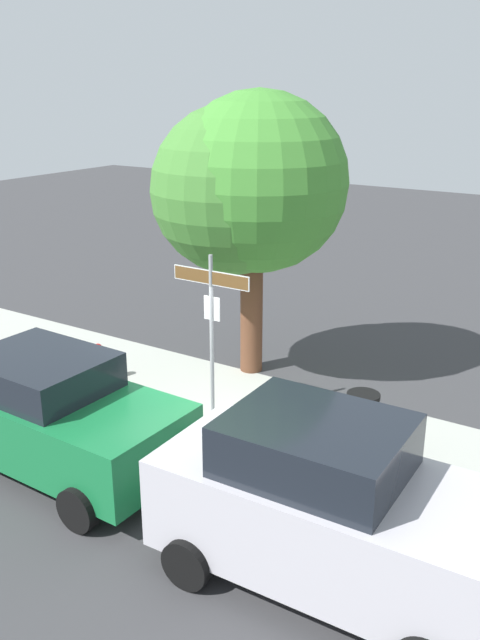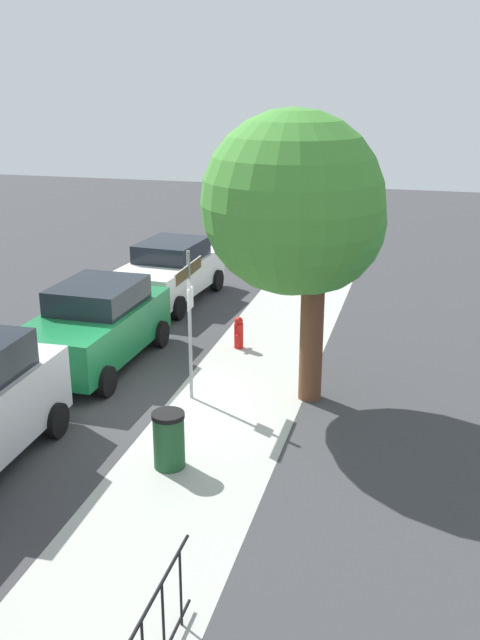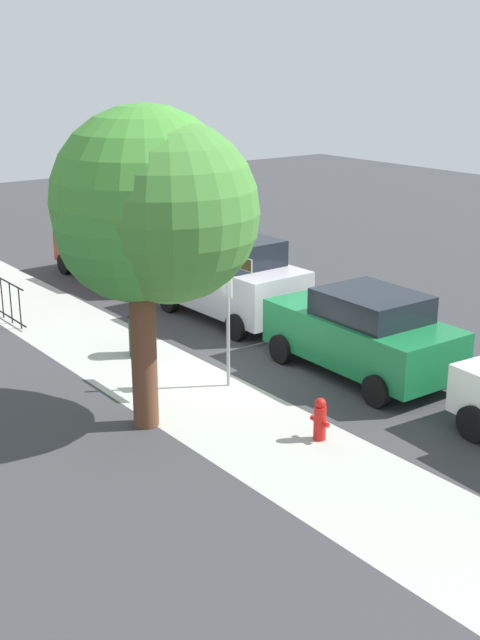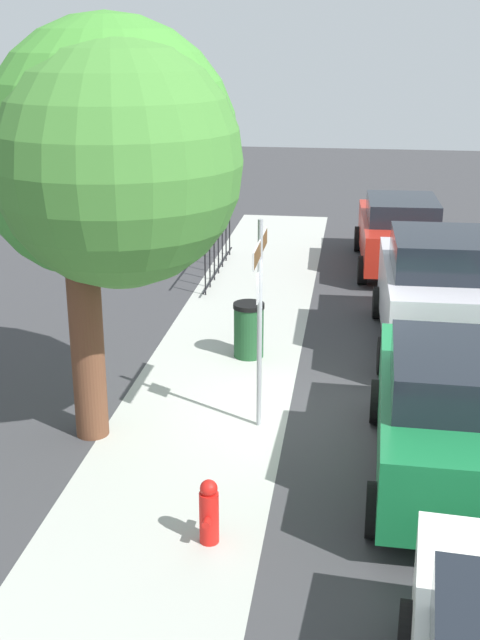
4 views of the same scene
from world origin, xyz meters
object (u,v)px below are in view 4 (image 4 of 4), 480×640
object	(u,v)px
car_red	(400,232)
street_sign	(260,287)
shade_tree	(107,155)
car_green	(457,413)
car_silver	(436,291)
trash_bin	(249,330)
fire_hydrant	(209,512)

from	to	relation	value
car_red	street_sign	bearing A→B (deg)	163.26
shade_tree	car_red	bearing A→B (deg)	-24.76
street_sign	car_green	xyz separation A→B (m)	(-1.18, -2.62, -1.17)
car_silver	street_sign	bearing A→B (deg)	141.48
street_sign	car_silver	xyz separation A→B (m)	(3.58, -2.74, -1.05)
street_sign	shade_tree	distance (m)	2.70
car_green	trash_bin	xyz separation A→B (m)	(3.82, 3.12, -0.44)
shade_tree	car_green	distance (m)	5.52
shade_tree	fire_hydrant	world-z (taller)	shade_tree
shade_tree	trash_bin	distance (m)	4.81
fire_hydrant	car_silver	bearing A→B (deg)	-24.23
fire_hydrant	car_green	bearing A→B (deg)	-57.69
trash_bin	car_red	bearing A→B (deg)	-24.43
shade_tree	fire_hydrant	size ratio (longest dim) A/B	7.28
street_sign	shade_tree	size ratio (longest dim) A/B	0.54
car_silver	shade_tree	bearing A→B (deg)	129.34
car_red	car_silver	bearing A→B (deg)	-177.52
street_sign	fire_hydrant	world-z (taller)	street_sign
fire_hydrant	car_red	bearing A→B (deg)	-12.06
street_sign	fire_hydrant	bearing A→B (deg)	176.16
shade_tree	car_silver	world-z (taller)	shade_tree
car_green	car_silver	world-z (taller)	car_silver
street_sign	fire_hydrant	distance (m)	3.43
car_green	car_silver	size ratio (longest dim) A/B	1.02
street_sign	trash_bin	xyz separation A→B (m)	(2.64, 0.50, -1.61)
shade_tree	car_red	size ratio (longest dim) A/B	1.27
fire_hydrant	trash_bin	bearing A→B (deg)	3.07
street_sign	car_silver	world-z (taller)	street_sign
street_sign	trash_bin	distance (m)	3.13
car_red	fire_hydrant	size ratio (longest dim) A/B	5.72
car_red	fire_hydrant	world-z (taller)	car_red
street_sign	car_silver	bearing A→B (deg)	-37.49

